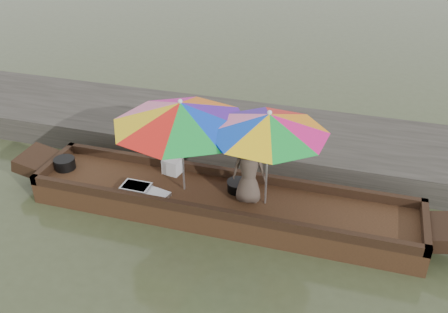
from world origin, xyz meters
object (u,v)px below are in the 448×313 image
(boat_hull, at_px, (222,205))
(umbrella_bow, at_px, (182,147))
(charcoal_grill, at_px, (238,186))
(vendor, at_px, (249,171))
(tray_scallop, at_px, (154,195))
(cooking_pot, at_px, (65,164))
(tray_crayfish, at_px, (136,188))
(umbrella_stern, at_px, (267,159))
(supply_bag, at_px, (172,166))

(boat_hull, xyz_separation_m, umbrella_bow, (-0.63, 0.00, 0.95))
(charcoal_grill, height_order, vendor, vendor)
(tray_scallop, height_order, charcoal_grill, charcoal_grill)
(cooking_pot, height_order, umbrella_bow, umbrella_bow)
(tray_crayfish, bearing_deg, cooking_pot, 169.74)
(tray_crayfish, xyz_separation_m, tray_scallop, (0.34, -0.08, -0.01))
(charcoal_grill, relative_size, umbrella_stern, 0.19)
(supply_bag, height_order, umbrella_bow, umbrella_bow)
(vendor, relative_size, umbrella_bow, 0.50)
(umbrella_stern, bearing_deg, charcoal_grill, 157.32)
(umbrella_bow, relative_size, umbrella_stern, 1.20)
(boat_hull, xyz_separation_m, supply_bag, (-0.99, 0.39, 0.30))
(supply_bag, relative_size, vendor, 0.27)
(vendor, xyz_separation_m, umbrella_bow, (-1.05, -0.00, 0.25))
(cooking_pot, relative_size, charcoal_grill, 1.07)
(tray_scallop, xyz_separation_m, umbrella_bow, (0.38, 0.33, 0.74))
(cooking_pot, bearing_deg, tray_scallop, -10.71)
(umbrella_stern, bearing_deg, umbrella_bow, 180.00)
(charcoal_grill, bearing_deg, tray_crayfish, -163.56)
(umbrella_bow, bearing_deg, boat_hull, 0.00)
(vendor, bearing_deg, supply_bag, -22.96)
(tray_scallop, distance_m, umbrella_bow, 0.90)
(boat_hull, bearing_deg, cooking_pot, 179.79)
(tray_crayfish, bearing_deg, vendor, 8.12)
(charcoal_grill, bearing_deg, vendor, -42.24)
(vendor, bearing_deg, tray_scallop, 5.53)
(boat_hull, distance_m, charcoal_grill, 0.38)
(boat_hull, distance_m, cooking_pot, 2.80)
(tray_crayfish, relative_size, supply_bag, 1.61)
(supply_bag, bearing_deg, tray_scallop, -91.38)
(vendor, bearing_deg, tray_crayfish, 0.69)
(boat_hull, relative_size, charcoal_grill, 18.62)
(tray_scallop, relative_size, umbrella_bow, 0.21)
(cooking_pot, relative_size, vendor, 0.33)
(cooking_pot, bearing_deg, vendor, -0.16)
(supply_bag, xyz_separation_m, umbrella_bow, (0.36, -0.39, 0.65))
(supply_bag, bearing_deg, cooking_pot, -168.00)
(cooking_pot, height_order, charcoal_grill, cooking_pot)
(boat_hull, xyz_separation_m, charcoal_grill, (0.19, 0.20, 0.25))
(cooking_pot, distance_m, umbrella_stern, 3.54)
(cooking_pot, distance_m, umbrella_bow, 2.27)
(cooking_pot, bearing_deg, umbrella_bow, -0.27)
(cooking_pot, distance_m, supply_bag, 1.84)
(tray_scallop, bearing_deg, umbrella_bow, 40.85)
(charcoal_grill, distance_m, umbrella_bow, 1.10)
(charcoal_grill, xyz_separation_m, umbrella_stern, (0.49, -0.20, 0.70))
(tray_crayfish, distance_m, vendor, 1.85)
(boat_hull, bearing_deg, vendor, 0.20)
(supply_bag, height_order, umbrella_stern, umbrella_stern)
(cooking_pot, bearing_deg, boat_hull, -0.21)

